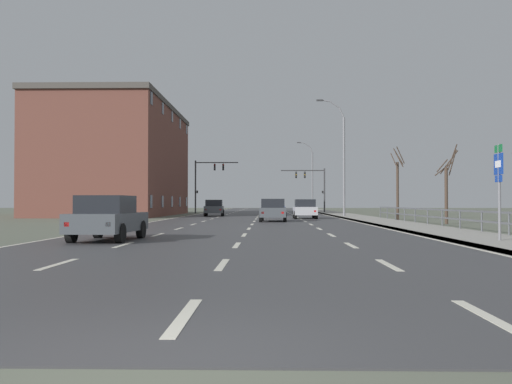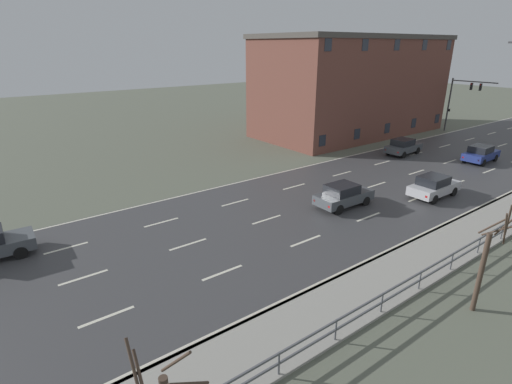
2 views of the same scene
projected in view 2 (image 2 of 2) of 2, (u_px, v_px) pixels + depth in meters
The scene contains 10 objects.
ground_plane at pixel (434, 167), 34.80m from camera, with size 160.00×160.00×0.12m.
road_asphalt_strip at pixel (496, 147), 41.47m from camera, with size 14.00×120.00×0.03m.
guardrail at pixel (279, 360), 12.49m from camera, with size 0.07×37.25×1.00m.
traffic_signal_left at pixel (460, 96), 47.02m from camera, with size 5.29×0.36×6.42m.
car_far_right at pixel (481, 154), 35.89m from camera, with size 1.95×4.16×1.57m.
car_distant at pixel (403, 146), 38.45m from camera, with size 2.00×4.18×1.57m.
car_near_left at pixel (343, 195), 25.95m from camera, with size 1.92×4.14×1.57m.
car_mid_centre at pixel (434, 186), 27.61m from camera, with size 1.84×4.10×1.57m.
brick_building at pixel (352, 85), 46.64m from camera, with size 11.38×23.49×11.27m.
bare_tree_mid at pixel (485, 263), 15.20m from camera, with size 1.32×1.20×4.90m.
Camera 2 is at (17.28, 15.34, 10.12)m, focal length 27.44 mm.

